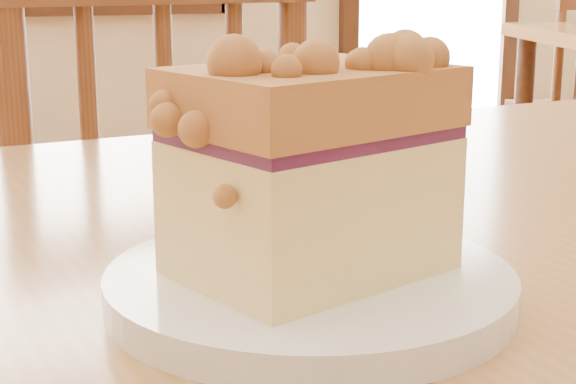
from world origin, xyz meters
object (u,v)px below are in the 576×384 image
at_px(cafe_chair_main, 127,296).
at_px(plate, 310,287).
at_px(cake_slice, 309,162).
at_px(cafe_table_main, 432,358).

bearing_deg(cafe_chair_main, plate, 76.17).
xyz_separation_m(cafe_chair_main, cake_slice, (-0.05, -0.76, 0.34)).
relative_size(cafe_chair_main, cake_slice, 6.35).
distance_m(cafe_chair_main, cake_slice, 0.84).
height_order(cafe_table_main, plate, plate).
xyz_separation_m(cafe_table_main, cafe_chair_main, (-0.09, 0.65, -0.17)).
bearing_deg(cafe_chair_main, cake_slice, 76.10).
relative_size(cafe_table_main, cafe_chair_main, 1.31).
height_order(cafe_table_main, cake_slice, cake_slice).
xyz_separation_m(plate, cake_slice, (-0.00, -0.00, 0.06)).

